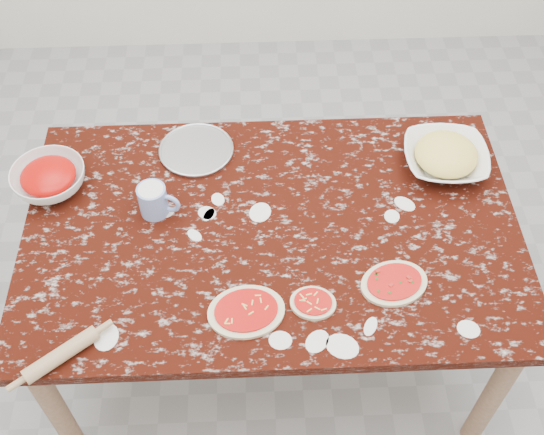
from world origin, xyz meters
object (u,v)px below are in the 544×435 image
Objects in this scene: pizza_tray at (196,151)px; rolling_pin at (61,355)px; worktable at (272,243)px; flour_mug at (154,200)px; cheese_bowl at (445,158)px; sauce_bowl at (49,179)px.

rolling_pin is (-0.35, -0.79, 0.02)m from pizza_tray.
rolling_pin reaches higher than worktable.
rolling_pin is at bearing -143.78° from worktable.
flour_mug is (-0.12, -0.27, 0.05)m from pizza_tray.
worktable is at bearing 36.22° from rolling_pin.
cheese_bowl reaches higher than rolling_pin.
sauce_bowl is 1.11× the size of rolling_pin.
worktable is 11.57× the size of flour_mug.
cheese_bowl is at bearing 1.82° from sauce_bowl.
cheese_bowl is 1.39m from rolling_pin.
pizza_tray is 0.30m from flour_mug.
flour_mug reaches higher than worktable.
sauce_bowl reaches higher than pizza_tray.
sauce_bowl reaches higher than cheese_bowl.
worktable is 6.49× the size of sauce_bowl.
sauce_bowl is at bearing 101.90° from rolling_pin.
pizza_tray is at bearing 173.11° from cheese_bowl.
flour_mug is (-0.38, 0.08, 0.14)m from worktable.
worktable is at bearing -15.61° from sauce_bowl.
flour_mug is (-0.98, -0.17, 0.02)m from cheese_bowl.
cheese_bowl is (1.34, 0.04, -0.00)m from sauce_bowl.
worktable is 6.21× the size of pizza_tray.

